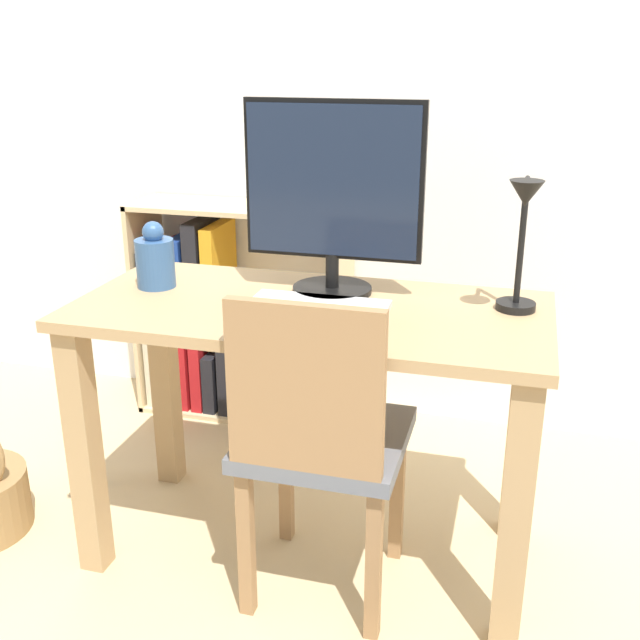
% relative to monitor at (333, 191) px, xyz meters
% --- Properties ---
extents(ground_plane, '(10.00, 10.00, 0.00)m').
position_rel_monitor_xyz_m(ground_plane, '(-0.03, -0.13, -1.02)').
color(ground_plane, '#CCB284').
extents(wall_back, '(8.00, 0.05, 2.60)m').
position_rel_monitor_xyz_m(wall_back, '(-0.03, 0.83, 0.28)').
color(wall_back, white).
rests_on(wall_back, ground_plane).
extents(desk, '(1.22, 0.58, 0.74)m').
position_rel_monitor_xyz_m(desk, '(-0.03, -0.13, -0.44)').
color(desk, tan).
rests_on(desk, ground_plane).
extents(monitor, '(0.48, 0.22, 0.51)m').
position_rel_monitor_xyz_m(monitor, '(0.00, 0.00, 0.00)').
color(monitor, black).
rests_on(monitor, desk).
extents(keyboard, '(0.36, 0.13, 0.02)m').
position_rel_monitor_xyz_m(keyboard, '(0.00, -0.14, -0.27)').
color(keyboard, silver).
rests_on(keyboard, desk).
extents(vase, '(0.11, 0.11, 0.18)m').
position_rel_monitor_xyz_m(vase, '(-0.48, -0.08, -0.20)').
color(vase, '#33598C').
rests_on(vase, desk).
extents(desk_lamp, '(0.10, 0.19, 0.34)m').
position_rel_monitor_xyz_m(desk_lamp, '(0.49, -0.07, -0.07)').
color(desk_lamp, black).
rests_on(desk_lamp, desk).
extents(chair, '(0.40, 0.40, 0.86)m').
position_rel_monitor_xyz_m(chair, '(0.05, -0.32, -0.54)').
color(chair, slate).
rests_on(chair, ground_plane).
extents(bookshelf, '(0.81, 0.28, 0.83)m').
position_rel_monitor_xyz_m(bookshelf, '(-0.66, 0.65, -0.64)').
color(bookshelf, '#D8BC8C').
rests_on(bookshelf, ground_plane).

